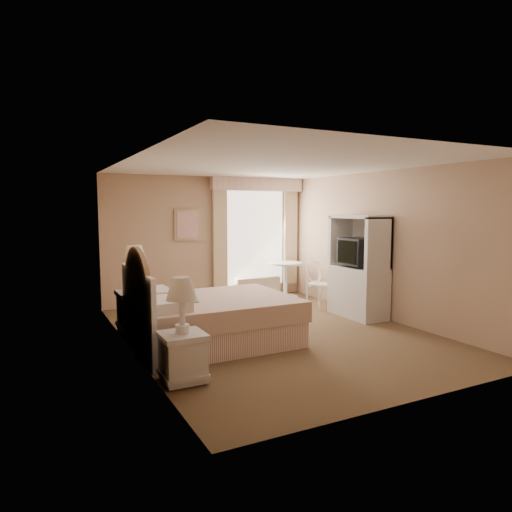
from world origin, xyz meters
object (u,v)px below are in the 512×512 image
bed (206,319)px  nightstand_near (183,344)px  armoire (358,275)px  cafe_chair (317,281)px  round_table (285,274)px  nightstand_far (136,300)px

bed → nightstand_near: size_ratio=1.91×
nightstand_near → armoire: 3.97m
bed → nightstand_near: bed is taller
cafe_chair → round_table: bearing=80.9°
bed → round_table: bearing=41.4°
round_table → cafe_chair: cafe_chair is taller
nightstand_near → nightstand_far: nightstand_far is taller
nightstand_near → armoire: size_ratio=0.64×
nightstand_near → cafe_chair: (3.43, 2.45, 0.09)m
nightstand_near → cafe_chair: nightstand_near is taller
bed → nightstand_far: 1.32m
round_table → armoire: (0.27, -2.01, 0.23)m
nightstand_far → armoire: size_ratio=0.74×
round_table → cafe_chair: (0.06, -1.09, 0.01)m
nightstand_near → cafe_chair: size_ratio=1.28×
cafe_chair → armoire: 0.97m
nightstand_near → cafe_chair: bearing=35.5°
nightstand_near → nightstand_far: size_ratio=0.87×
bed → nightstand_far: bearing=123.3°
bed → nightstand_far: size_ratio=1.66×
round_table → bed: bearing=-138.6°
bed → armoire: armoire is taller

